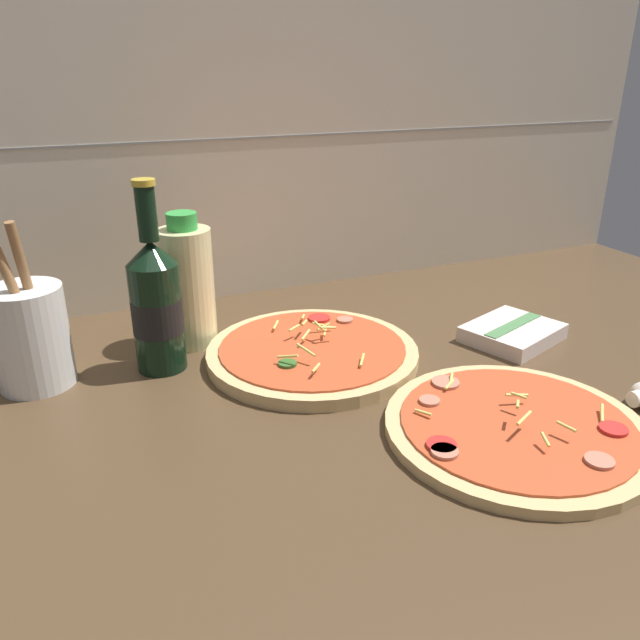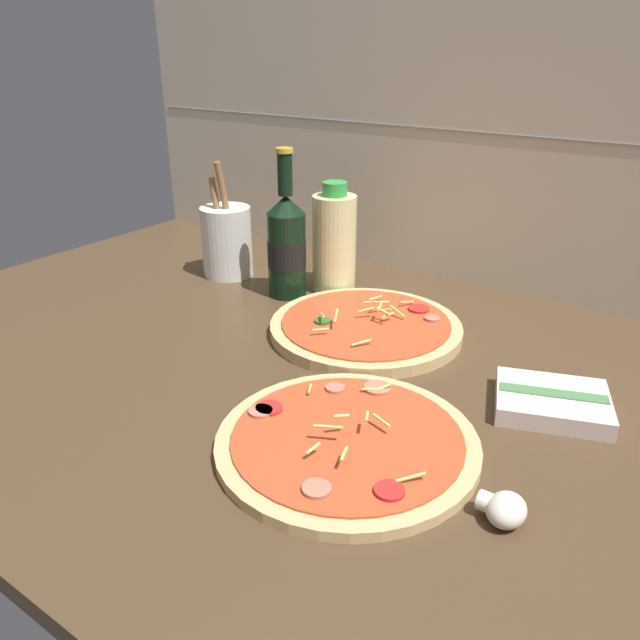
{
  "view_description": "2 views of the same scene",
  "coord_description": "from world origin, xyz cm",
  "px_view_note": "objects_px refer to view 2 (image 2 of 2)",
  "views": [
    {
      "loc": [
        -35.53,
        -59.16,
        41.81
      ],
      "look_at": [
        -6.11,
        8.96,
        11.0
      ],
      "focal_mm": 35.0,
      "sensor_mm": 36.0,
      "label": 1
    },
    {
      "loc": [
        40.02,
        -61.86,
        44.76
      ],
      "look_at": [
        -6.18,
        4.25,
        8.31
      ],
      "focal_mm": 35.0,
      "sensor_mm": 36.0,
      "label": 2
    }
  ],
  "objects_px": {
    "pizza_near": "(347,441)",
    "mushroom_left": "(504,509)",
    "beer_bottle": "(287,244)",
    "dish_towel": "(552,402)",
    "pizza_far": "(366,327)",
    "oil_bottle": "(334,242)",
    "utensil_crock": "(227,241)"
  },
  "relations": [
    {
      "from": "beer_bottle",
      "to": "mushroom_left",
      "type": "height_order",
      "value": "beer_bottle"
    },
    {
      "from": "pizza_far",
      "to": "mushroom_left",
      "type": "distance_m",
      "value": 0.43
    },
    {
      "from": "pizza_near",
      "to": "utensil_crock",
      "type": "bearing_deg",
      "value": 145.18
    },
    {
      "from": "pizza_far",
      "to": "oil_bottle",
      "type": "relative_size",
      "value": 1.51
    },
    {
      "from": "utensil_crock",
      "to": "dish_towel",
      "type": "height_order",
      "value": "utensil_crock"
    },
    {
      "from": "pizza_far",
      "to": "dish_towel",
      "type": "xyz_separation_m",
      "value": [
        0.31,
        -0.06,
        0.0
      ]
    },
    {
      "from": "pizza_near",
      "to": "utensil_crock",
      "type": "height_order",
      "value": "utensil_crock"
    },
    {
      "from": "beer_bottle",
      "to": "utensil_crock",
      "type": "distance_m",
      "value": 0.16
    },
    {
      "from": "oil_bottle",
      "to": "utensil_crock",
      "type": "xyz_separation_m",
      "value": [
        -0.21,
        -0.05,
        -0.02
      ]
    },
    {
      "from": "beer_bottle",
      "to": "dish_towel",
      "type": "bearing_deg",
      "value": -13.24
    },
    {
      "from": "oil_bottle",
      "to": "utensil_crock",
      "type": "distance_m",
      "value": 0.22
    },
    {
      "from": "dish_towel",
      "to": "mushroom_left",
      "type": "bearing_deg",
      "value": -84.98
    },
    {
      "from": "pizza_near",
      "to": "dish_towel",
      "type": "distance_m",
      "value": 0.27
    },
    {
      "from": "pizza_near",
      "to": "pizza_far",
      "type": "height_order",
      "value": "pizza_far"
    },
    {
      "from": "beer_bottle",
      "to": "dish_towel",
      "type": "distance_m",
      "value": 0.53
    },
    {
      "from": "oil_bottle",
      "to": "pizza_near",
      "type": "bearing_deg",
      "value": -54.49
    },
    {
      "from": "beer_bottle",
      "to": "mushroom_left",
      "type": "relative_size",
      "value": 5.58
    },
    {
      "from": "pizza_far",
      "to": "oil_bottle",
      "type": "height_order",
      "value": "oil_bottle"
    },
    {
      "from": "oil_bottle",
      "to": "dish_towel",
      "type": "xyz_separation_m",
      "value": [
        0.45,
        -0.19,
        -0.08
      ]
    },
    {
      "from": "pizza_far",
      "to": "utensil_crock",
      "type": "bearing_deg",
      "value": 168.09
    },
    {
      "from": "pizza_near",
      "to": "dish_towel",
      "type": "bearing_deg",
      "value": 51.57
    },
    {
      "from": "beer_bottle",
      "to": "mushroom_left",
      "type": "distance_m",
      "value": 0.63
    },
    {
      "from": "pizza_near",
      "to": "utensil_crock",
      "type": "distance_m",
      "value": 0.61
    },
    {
      "from": "mushroom_left",
      "to": "utensil_crock",
      "type": "xyz_separation_m",
      "value": [
        -0.68,
        0.36,
        0.05
      ]
    },
    {
      "from": "pizza_far",
      "to": "oil_bottle",
      "type": "bearing_deg",
      "value": 138.88
    },
    {
      "from": "pizza_near",
      "to": "mushroom_left",
      "type": "bearing_deg",
      "value": -4.66
    },
    {
      "from": "pizza_near",
      "to": "utensil_crock",
      "type": "relative_size",
      "value": 1.35
    },
    {
      "from": "oil_bottle",
      "to": "dish_towel",
      "type": "relative_size",
      "value": 1.21
    },
    {
      "from": "pizza_far",
      "to": "dish_towel",
      "type": "relative_size",
      "value": 1.83
    },
    {
      "from": "oil_bottle",
      "to": "mushroom_left",
      "type": "height_order",
      "value": "oil_bottle"
    },
    {
      "from": "pizza_near",
      "to": "pizza_far",
      "type": "relative_size",
      "value": 1.0
    },
    {
      "from": "mushroom_left",
      "to": "dish_towel",
      "type": "distance_m",
      "value": 0.23
    }
  ]
}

